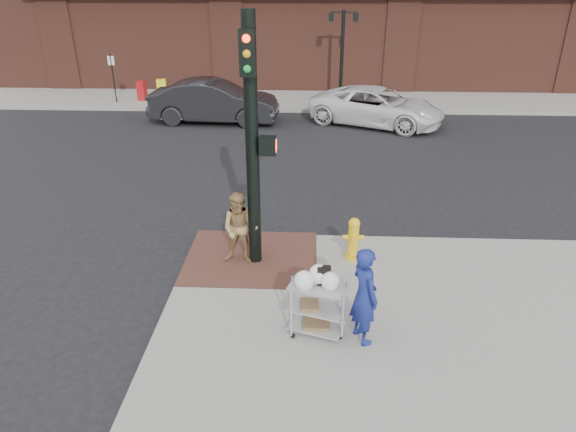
{
  "coord_description": "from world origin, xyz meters",
  "views": [
    {
      "loc": [
        0.61,
        -8.64,
        5.74
      ],
      "look_at": [
        0.2,
        0.71,
        1.25
      ],
      "focal_mm": 32.0,
      "sensor_mm": 36.0,
      "label": 1
    }
  ],
  "objects_px": {
    "traffic_signal_pole": "(253,139)",
    "woman_blue": "(364,296)",
    "sedan_dark": "(214,101)",
    "utility_cart": "(317,304)",
    "fire_hydrant": "(353,238)",
    "pedestrian_tan": "(240,229)",
    "lamp_post": "(342,46)",
    "minivan_white": "(377,107)"
  },
  "relations": [
    {
      "from": "pedestrian_tan",
      "to": "utility_cart",
      "type": "relative_size",
      "value": 1.25
    },
    {
      "from": "pedestrian_tan",
      "to": "sedan_dark",
      "type": "relative_size",
      "value": 0.3
    },
    {
      "from": "lamp_post",
      "to": "woman_blue",
      "type": "bearing_deg",
      "value": -91.5
    },
    {
      "from": "minivan_white",
      "to": "pedestrian_tan",
      "type": "bearing_deg",
      "value": -175.12
    },
    {
      "from": "lamp_post",
      "to": "pedestrian_tan",
      "type": "relative_size",
      "value": 2.55
    },
    {
      "from": "utility_cart",
      "to": "pedestrian_tan",
      "type": "bearing_deg",
      "value": 124.83
    },
    {
      "from": "woman_blue",
      "to": "utility_cart",
      "type": "distance_m",
      "value": 0.82
    },
    {
      "from": "utility_cart",
      "to": "fire_hydrant",
      "type": "xyz_separation_m",
      "value": [
        0.79,
        2.52,
        -0.08
      ]
    },
    {
      "from": "lamp_post",
      "to": "traffic_signal_pole",
      "type": "height_order",
      "value": "traffic_signal_pole"
    },
    {
      "from": "woman_blue",
      "to": "minivan_white",
      "type": "bearing_deg",
      "value": -32.53
    },
    {
      "from": "sedan_dark",
      "to": "traffic_signal_pole",
      "type": "bearing_deg",
      "value": -163.01
    },
    {
      "from": "pedestrian_tan",
      "to": "fire_hydrant",
      "type": "xyz_separation_m",
      "value": [
        2.36,
        0.26,
        -0.3
      ]
    },
    {
      "from": "woman_blue",
      "to": "minivan_white",
      "type": "height_order",
      "value": "woman_blue"
    },
    {
      "from": "traffic_signal_pole",
      "to": "woman_blue",
      "type": "xyz_separation_m",
      "value": [
        2.01,
        -2.47,
        -1.82
      ]
    },
    {
      "from": "woman_blue",
      "to": "utility_cart",
      "type": "xyz_separation_m",
      "value": [
        -0.75,
        0.15,
        -0.29
      ]
    },
    {
      "from": "pedestrian_tan",
      "to": "sedan_dark",
      "type": "bearing_deg",
      "value": 107.29
    },
    {
      "from": "woman_blue",
      "to": "minivan_white",
      "type": "xyz_separation_m",
      "value": [
        1.76,
        13.9,
        -0.26
      ]
    },
    {
      "from": "sedan_dark",
      "to": "utility_cart",
      "type": "relative_size",
      "value": 4.16
    },
    {
      "from": "pedestrian_tan",
      "to": "minivan_white",
      "type": "distance_m",
      "value": 12.19
    },
    {
      "from": "pedestrian_tan",
      "to": "fire_hydrant",
      "type": "height_order",
      "value": "pedestrian_tan"
    },
    {
      "from": "woman_blue",
      "to": "sedan_dark",
      "type": "xyz_separation_m",
      "value": [
        -4.91,
        14.0,
        -0.15
      ]
    },
    {
      "from": "sedan_dark",
      "to": "utility_cart",
      "type": "xyz_separation_m",
      "value": [
        4.16,
        -13.85,
        -0.14
      ]
    },
    {
      "from": "lamp_post",
      "to": "pedestrian_tan",
      "type": "height_order",
      "value": "lamp_post"
    },
    {
      "from": "utility_cart",
      "to": "fire_hydrant",
      "type": "bearing_deg",
      "value": 72.7
    },
    {
      "from": "lamp_post",
      "to": "utility_cart",
      "type": "relative_size",
      "value": 3.18
    },
    {
      "from": "traffic_signal_pole",
      "to": "sedan_dark",
      "type": "distance_m",
      "value": 12.05
    },
    {
      "from": "woman_blue",
      "to": "pedestrian_tan",
      "type": "relative_size",
      "value": 1.09
    },
    {
      "from": "woman_blue",
      "to": "sedan_dark",
      "type": "height_order",
      "value": "woman_blue"
    },
    {
      "from": "woman_blue",
      "to": "pedestrian_tan",
      "type": "height_order",
      "value": "woman_blue"
    },
    {
      "from": "utility_cart",
      "to": "woman_blue",
      "type": "bearing_deg",
      "value": -11.31
    },
    {
      "from": "utility_cart",
      "to": "lamp_post",
      "type": "bearing_deg",
      "value": 86.03
    },
    {
      "from": "fire_hydrant",
      "to": "pedestrian_tan",
      "type": "bearing_deg",
      "value": -173.72
    },
    {
      "from": "traffic_signal_pole",
      "to": "lamp_post",
      "type": "bearing_deg",
      "value": 80.76
    },
    {
      "from": "pedestrian_tan",
      "to": "sedan_dark",
      "type": "xyz_separation_m",
      "value": [
        -2.58,
        11.58,
        -0.07
      ]
    },
    {
      "from": "traffic_signal_pole",
      "to": "utility_cart",
      "type": "xyz_separation_m",
      "value": [
        1.26,
        -2.32,
        -2.11
      ]
    },
    {
      "from": "pedestrian_tan",
      "to": "minivan_white",
      "type": "relative_size",
      "value": 0.29
    },
    {
      "from": "lamp_post",
      "to": "utility_cart",
      "type": "distance_m",
      "value": 17.69
    },
    {
      "from": "traffic_signal_pole",
      "to": "utility_cart",
      "type": "height_order",
      "value": "traffic_signal_pole"
    },
    {
      "from": "pedestrian_tan",
      "to": "traffic_signal_pole",
      "type": "bearing_deg",
      "value": 14.09
    },
    {
      "from": "traffic_signal_pole",
      "to": "sedan_dark",
      "type": "bearing_deg",
      "value": 104.12
    },
    {
      "from": "traffic_signal_pole",
      "to": "woman_blue",
      "type": "distance_m",
      "value": 3.67
    },
    {
      "from": "traffic_signal_pole",
      "to": "woman_blue",
      "type": "bearing_deg",
      "value": -50.8
    }
  ]
}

